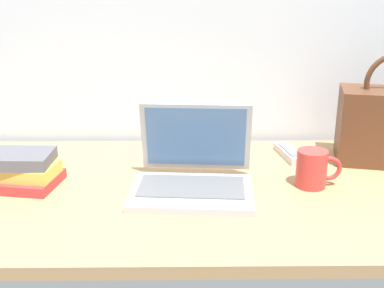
{
  "coord_description": "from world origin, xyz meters",
  "views": [
    {
      "loc": [
        -0.01,
        -1.19,
        0.56
      ],
      "look_at": [
        0.0,
        0.0,
        0.15
      ],
      "focal_mm": 45.44,
      "sensor_mm": 36.0,
      "label": 1
    }
  ],
  "objects_px": {
    "laptop": "(194,172)",
    "coffee_mug": "(313,168)",
    "remote_control_near": "(289,153)",
    "book_stack": "(22,170)"
  },
  "relations": [
    {
      "from": "coffee_mug",
      "to": "book_stack",
      "type": "relative_size",
      "value": 0.6
    },
    {
      "from": "coffee_mug",
      "to": "book_stack",
      "type": "bearing_deg",
      "value": 179.28
    },
    {
      "from": "laptop",
      "to": "remote_control_near",
      "type": "relative_size",
      "value": 1.97
    },
    {
      "from": "laptop",
      "to": "coffee_mug",
      "type": "bearing_deg",
      "value": 3.11
    },
    {
      "from": "laptop",
      "to": "remote_control_near",
      "type": "distance_m",
      "value": 0.38
    },
    {
      "from": "laptop",
      "to": "book_stack",
      "type": "height_order",
      "value": "laptop"
    },
    {
      "from": "laptop",
      "to": "coffee_mug",
      "type": "relative_size",
      "value": 2.69
    },
    {
      "from": "remote_control_near",
      "to": "book_stack",
      "type": "xyz_separation_m",
      "value": [
        -0.76,
        -0.21,
        0.03
      ]
    },
    {
      "from": "coffee_mug",
      "to": "remote_control_near",
      "type": "xyz_separation_m",
      "value": [
        -0.01,
        0.22,
        -0.04
      ]
    },
    {
      "from": "remote_control_near",
      "to": "coffee_mug",
      "type": "bearing_deg",
      "value": -86.25
    }
  ]
}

